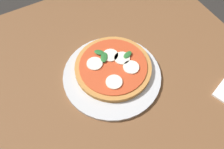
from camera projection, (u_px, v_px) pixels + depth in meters
dining_table at (133, 110)px, 0.86m from camera, size 1.23×1.01×0.73m
serving_tray at (112, 75)px, 0.82m from camera, size 0.34×0.34×0.01m
pizza at (113, 67)px, 0.82m from camera, size 0.27×0.27×0.03m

